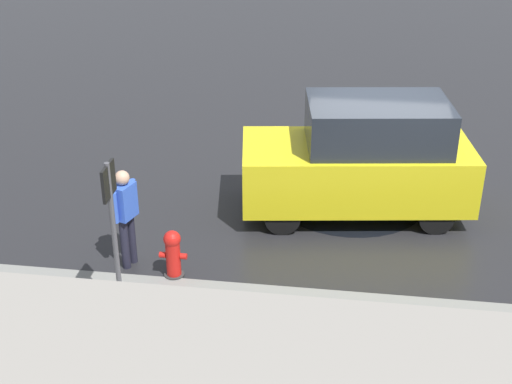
{
  "coord_description": "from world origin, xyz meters",
  "views": [
    {
      "loc": [
        0.57,
        11.31,
        6.13
      ],
      "look_at": [
        1.93,
        1.29,
        0.9
      ],
      "focal_mm": 50.0,
      "sensor_mm": 36.0,
      "label": 1
    }
  ],
  "objects": [
    {
      "name": "puddle_patch",
      "position": [
        0.43,
        -0.36,
        0.0
      ],
      "size": [
        2.73,
        2.73,
        0.01
      ],
      "primitive_type": "cylinder",
      "color": "black",
      "rests_on": "ground"
    },
    {
      "name": "pedestrian",
      "position": [
        3.79,
        2.27,
        0.96
      ],
      "size": [
        0.34,
        0.55,
        1.62
      ],
      "color": "blue",
      "rests_on": "ground"
    },
    {
      "name": "fire_hydrant",
      "position": [
        3.02,
        2.52,
        0.4
      ],
      "size": [
        0.42,
        0.31,
        0.8
      ],
      "color": "red",
      "rests_on": "ground"
    },
    {
      "name": "ground_plane",
      "position": [
        0.0,
        0.0,
        0.0
      ],
      "size": [
        60.0,
        60.0,
        0.0
      ],
      "primitive_type": "plane",
      "color": "black"
    },
    {
      "name": "sign_post",
      "position": [
        3.48,
        3.64,
        1.58
      ],
      "size": [
        0.07,
        0.44,
        2.4
      ],
      "color": "#4C4C51",
      "rests_on": "ground"
    },
    {
      "name": "moving_hatchback",
      "position": [
        0.27,
        0.06,
        1.03
      ],
      "size": [
        4.1,
        2.23,
        2.06
      ],
      "color": "yellow",
      "rests_on": "ground"
    },
    {
      "name": "kerb_strip",
      "position": [
        0.0,
        4.2,
        0.02
      ],
      "size": [
        24.0,
        3.2,
        0.04
      ],
      "primitive_type": "cube",
      "color": "slate",
      "rests_on": "ground"
    }
  ]
}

